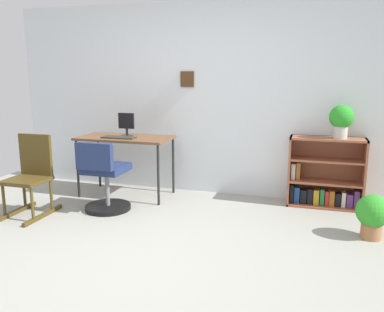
{
  "coord_description": "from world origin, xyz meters",
  "views": [
    {
      "loc": [
        1.34,
        -2.82,
        1.53
      ],
      "look_at": [
        0.15,
        1.17,
        0.67
      ],
      "focal_mm": 37.23,
      "sensor_mm": 36.0,
      "label": 1
    }
  ],
  "objects": [
    {
      "name": "wall_back",
      "position": [
        -0.0,
        2.15,
        1.21
      ],
      "size": [
        5.2,
        0.12,
        2.42
      ],
      "color": "silver",
      "rests_on": "ground_plane"
    },
    {
      "name": "desk",
      "position": [
        -0.88,
        1.67,
        0.7
      ],
      "size": [
        1.16,
        0.61,
        0.76
      ],
      "color": "brown",
      "rests_on": "ground_plane"
    },
    {
      "name": "monitor",
      "position": [
        -0.88,
        1.72,
        0.91
      ],
      "size": [
        0.21,
        0.15,
        0.29
      ],
      "color": "#262628",
      "rests_on": "desk"
    },
    {
      "name": "rocking_chair",
      "position": [
        -1.57,
        0.73,
        0.45
      ],
      "size": [
        0.42,
        0.64,
        0.88
      ],
      "color": "#483816",
      "rests_on": "ground_plane"
    },
    {
      "name": "keyboard",
      "position": [
        -0.9,
        1.54,
        0.77
      ],
      "size": [
        0.42,
        0.14,
        0.02
      ],
      "primitive_type": "cube",
      "color": "#303228",
      "rests_on": "desk"
    },
    {
      "name": "office_chair",
      "position": [
        -0.84,
        1.03,
        0.36
      ],
      "size": [
        0.52,
        0.55,
        0.82
      ],
      "color": "black",
      "rests_on": "ground_plane"
    },
    {
      "name": "bookshelf_low",
      "position": [
        1.53,
        1.95,
        0.35
      ],
      "size": [
        0.84,
        0.3,
        0.82
      ],
      "color": "#945237",
      "rests_on": "ground_plane"
    },
    {
      "name": "potted_plant_on_shelf",
      "position": [
        1.67,
        1.9,
        1.04
      ],
      "size": [
        0.27,
        0.27,
        0.38
      ],
      "color": "#B7B2A8",
      "rests_on": "bookshelf_low"
    },
    {
      "name": "potted_plant_floor",
      "position": [
        1.95,
        1.06,
        0.24
      ],
      "size": [
        0.31,
        0.31,
        0.43
      ],
      "color": "#9E6642",
      "rests_on": "ground_plane"
    },
    {
      "name": "ground_plane",
      "position": [
        0.0,
        0.0,
        0.0
      ],
      "size": [
        6.24,
        6.24,
        0.0
      ],
      "primitive_type": "plane",
      "color": "gray"
    }
  ]
}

